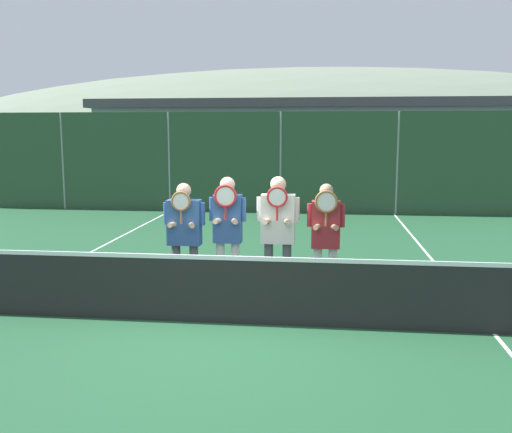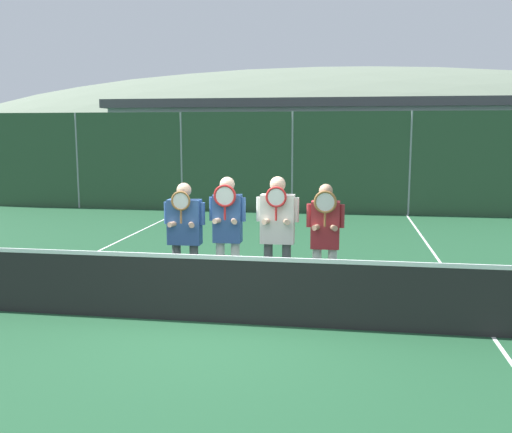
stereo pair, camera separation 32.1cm
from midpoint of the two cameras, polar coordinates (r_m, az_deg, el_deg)
The scene contains 14 objects.
ground_plane at distance 7.67m, azimuth -4.90°, elevation -10.56°, with size 120.00×120.00×0.00m, color #1E4C2D.
hill_distant at distance 63.22m, azimuth 5.48°, elevation 6.20°, with size 92.18×51.21×17.92m.
clubhouse_building at distance 25.55m, azimuth 6.90°, elevation 7.17°, with size 20.15×5.50×3.83m.
fence_back at distance 17.65m, azimuth 1.95°, elevation 5.42°, with size 21.22×0.06×3.10m.
tennis_net at distance 7.53m, azimuth -4.95°, elevation -7.18°, with size 9.38×0.09×1.01m.
court_line_left_sideline at distance 11.53m, azimuth -19.03°, elevation -4.48°, with size 0.05×16.00×0.01m, color white.
court_line_right_sideline at distance 10.59m, azimuth 17.51°, elevation -5.54°, with size 0.05×16.00×0.01m, color white.
player_leftmost at distance 8.48m, azimuth -8.26°, elevation -1.43°, with size 0.62×0.34×1.76m.
player_center_left at distance 8.36m, azimuth -3.95°, elevation -1.18°, with size 0.54×0.34×1.85m.
player_center_right at distance 8.25m, azimuth 1.09°, elevation -1.13°, with size 0.62×0.34×1.87m.
player_rightmost at distance 8.19m, azimuth 5.86°, elevation -1.86°, with size 0.54×0.34×1.77m.
car_far_left at distance 21.04m, azimuth -14.12°, elevation 4.02°, with size 4.14×1.95×1.88m.
car_left_of_center at distance 19.66m, azimuth -1.07°, elevation 3.75°, with size 4.62×1.94×1.69m.
car_center at distance 20.07m, azimuth 13.58°, elevation 3.67°, with size 4.62×1.99×1.74m.
Camera 1 is at (1.34, -7.12, 2.50)m, focal length 40.00 mm.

